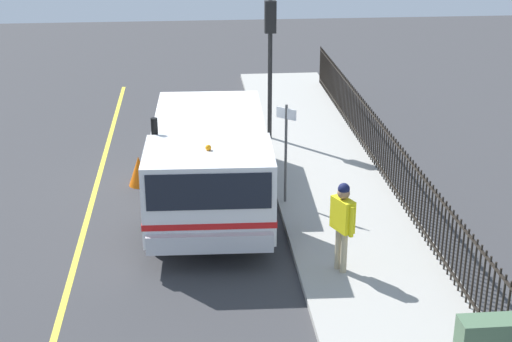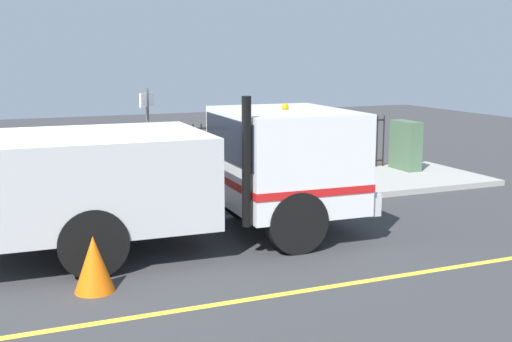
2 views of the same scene
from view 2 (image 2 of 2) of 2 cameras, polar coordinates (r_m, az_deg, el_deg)
ground_plane at (r=10.33m, az=-16.48°, el=-7.16°), size 44.14×44.14×0.00m
sidewalk_slab at (r=13.19m, az=-18.03°, el=-3.21°), size 2.87×20.06×0.12m
lane_marking at (r=7.82m, az=-14.09°, el=-12.76°), size 0.12×18.06×0.01m
work_truck at (r=10.44m, az=-6.05°, el=0.27°), size 2.71×6.42×2.40m
worker_standing at (r=13.70m, az=3.44°, el=2.60°), size 0.40×0.60×1.75m
iron_fence at (r=14.30m, az=-18.66°, el=0.72°), size 0.04×17.09×1.30m
utility_cabinet at (r=16.81m, az=12.84°, el=2.19°), size 0.90×0.38×1.21m
traffic_cone at (r=8.69m, az=-13.89°, el=-7.83°), size 0.51×0.51×0.73m
street_sign at (r=11.96m, az=-9.35°, el=3.04°), size 0.39×0.35×2.27m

